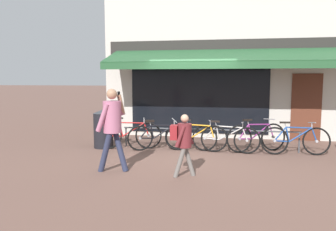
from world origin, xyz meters
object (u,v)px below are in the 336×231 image
bicycle_black (159,136)px  bicycle_blue (295,140)px  bicycle_orange (195,137)px  bicycle_silver (225,138)px  pedestrian_adult (112,121)px  bicycle_red (128,135)px  pedestrian_child (183,138)px  bicycle_purple (256,137)px  litter_bin (103,129)px

bicycle_black → bicycle_blue: size_ratio=0.94×
bicycle_black → bicycle_orange: size_ratio=0.97×
bicycle_silver → pedestrian_adult: bearing=-128.4°
bicycle_orange → pedestrian_adult: 2.81m
bicycle_orange → bicycle_silver: bearing=2.2°
pedestrian_adult → bicycle_blue: bearing=40.9°
bicycle_red → pedestrian_child: size_ratio=1.45×
bicycle_red → bicycle_purple: size_ratio=1.12×
bicycle_blue → bicycle_red: bearing=174.6°
bicycle_silver → pedestrian_child: 2.53m
bicycle_blue → pedestrian_adult: (-4.06, -2.30, 0.69)m
bicycle_red → bicycle_orange: size_ratio=1.07×
bicycle_orange → bicycle_purple: bicycle_purple is taller
bicycle_black → bicycle_purple: 2.61m
bicycle_black → bicycle_purple: size_ratio=1.02×
bicycle_red → bicycle_black: bicycle_red is taller
bicycle_red → bicycle_silver: (2.66, 0.02, -0.02)m
bicycle_orange → pedestrian_child: pedestrian_child is taller
bicycle_orange → bicycle_silver: bicycle_orange is taller
bicycle_purple → bicycle_blue: (0.95, -0.19, -0.01)m
bicycle_silver → litter_bin: litter_bin is taller
bicycle_silver → pedestrian_child: bearing=-101.8°
bicycle_silver → bicycle_blue: 1.77m
bicycle_blue → litter_bin: (-5.15, -0.06, 0.16)m
bicycle_purple → pedestrian_child: (-1.62, -2.59, 0.38)m
bicycle_silver → pedestrian_adult: (-2.30, -2.26, 0.69)m
pedestrian_adult → litter_bin: 2.54m
bicycle_orange → bicycle_purple: 1.62m
bicycle_purple → pedestrian_child: bearing=-148.3°
bicycle_blue → pedestrian_adult: bearing=-156.7°
pedestrian_child → bicycle_black: bearing=110.8°
bicycle_black → litter_bin: (-1.61, 0.05, 0.17)m
bicycle_black → bicycle_silver: 1.78m
bicycle_purple → bicycle_orange: bearing=161.5°
bicycle_red → bicycle_black: 0.89m
bicycle_silver → bicycle_blue: size_ratio=1.03×
bicycle_purple → bicycle_blue: bicycle_purple is taller
bicycle_black → pedestrian_adult: pedestrian_adult is taller
bicycle_blue → bicycle_silver: bearing=174.9°
bicycle_red → bicycle_orange: bicycle_red is taller
bicycle_black → bicycle_silver: bearing=-19.8°
bicycle_orange → bicycle_red: bearing=-176.1°
bicycle_black → bicycle_blue: 3.54m
bicycle_orange → litter_bin: litter_bin is taller
bicycle_silver → bicycle_black: bearing=-170.4°
bicycle_purple → pedestrian_child: size_ratio=1.29×
pedestrian_adult → litter_bin: bearing=127.4°
bicycle_blue → pedestrian_adult: size_ratio=1.01×
bicycle_silver → bicycle_purple: bearing=22.5°
bicycle_orange → bicycle_blue: (2.56, 0.02, -0.00)m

